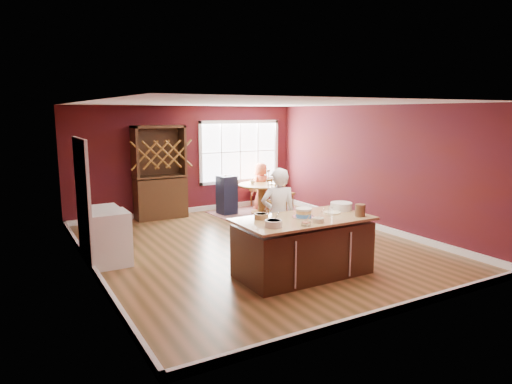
% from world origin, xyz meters
% --- Properties ---
extents(room_shell, '(7.00, 7.00, 7.00)m').
position_xyz_m(room_shell, '(0.00, 0.00, 1.35)').
color(room_shell, brown).
rests_on(room_shell, ground).
extents(window, '(2.36, 0.10, 1.66)m').
position_xyz_m(window, '(1.50, 3.47, 1.50)').
color(window, white).
rests_on(window, room_shell).
extents(doorway, '(0.08, 1.26, 2.13)m').
position_xyz_m(doorway, '(-2.97, 0.60, 1.02)').
color(doorway, white).
rests_on(doorway, room_shell).
extents(kitchen_island, '(2.13, 1.11, 0.92)m').
position_xyz_m(kitchen_island, '(-0.10, -1.70, 0.44)').
color(kitchen_island, '#3D2515').
rests_on(kitchen_island, ground).
extents(dining_table, '(1.20, 1.20, 0.75)m').
position_xyz_m(dining_table, '(1.60, 2.46, 0.53)').
color(dining_table, brown).
rests_on(dining_table, ground).
extents(baker, '(0.69, 0.57, 1.63)m').
position_xyz_m(baker, '(-0.10, -0.99, 0.82)').
color(baker, white).
rests_on(baker, ground).
extents(layer_cake, '(0.35, 0.35, 0.14)m').
position_xyz_m(layer_cake, '(-0.07, -1.67, 0.99)').
color(layer_cake, silver).
rests_on(layer_cake, kitchen_island).
extents(bowl_blue, '(0.25, 0.25, 0.10)m').
position_xyz_m(bowl_blue, '(-0.79, -1.94, 0.97)').
color(bowl_blue, silver).
rests_on(bowl_blue, kitchen_island).
extents(bowl_yellow, '(0.22, 0.22, 0.08)m').
position_xyz_m(bowl_yellow, '(-0.70, -1.43, 0.96)').
color(bowl_yellow, olive).
rests_on(bowl_yellow, kitchen_island).
extents(bowl_pink, '(0.14, 0.14, 0.05)m').
position_xyz_m(bowl_pink, '(-0.35, -2.12, 0.95)').
color(bowl_pink, silver).
rests_on(bowl_pink, kitchen_island).
extents(bowl_olive, '(0.18, 0.18, 0.07)m').
position_xyz_m(bowl_olive, '(-0.07, -2.04, 0.95)').
color(bowl_olive, beige).
rests_on(bowl_olive, kitchen_island).
extents(drinking_glass, '(0.08, 0.08, 0.15)m').
position_xyz_m(drinking_glass, '(0.35, -1.81, 1.00)').
color(drinking_glass, silver).
rests_on(drinking_glass, kitchen_island).
extents(dinner_plate, '(0.28, 0.28, 0.02)m').
position_xyz_m(dinner_plate, '(0.52, -1.65, 0.93)').
color(dinner_plate, beige).
rests_on(dinner_plate, kitchen_island).
extents(white_tub, '(0.36, 0.36, 0.12)m').
position_xyz_m(white_tub, '(0.81, -1.53, 0.98)').
color(white_tub, white).
rests_on(white_tub, kitchen_island).
extents(stoneware_crock, '(0.16, 0.16, 0.19)m').
position_xyz_m(stoneware_crock, '(0.75, -2.05, 1.02)').
color(stoneware_crock, '#4D3E28').
rests_on(stoneware_crock, kitchen_island).
extents(rug, '(2.44, 1.94, 0.01)m').
position_xyz_m(rug, '(1.60, 2.46, 0.01)').
color(rug, brown).
rests_on(rug, ground).
extents(chair_east, '(0.40, 0.42, 0.99)m').
position_xyz_m(chair_east, '(2.32, 2.51, 0.50)').
color(chair_east, brown).
rests_on(chair_east, ground).
extents(chair_south, '(0.43, 0.41, 0.99)m').
position_xyz_m(chair_south, '(1.52, 1.61, 0.50)').
color(chair_south, brown).
rests_on(chair_south, ground).
extents(chair_north, '(0.56, 0.55, 1.02)m').
position_xyz_m(chair_north, '(1.99, 3.26, 0.51)').
color(chair_north, olive).
rests_on(chair_north, ground).
extents(seated_woman, '(0.70, 0.58, 1.23)m').
position_xyz_m(seated_woman, '(1.84, 2.92, 0.62)').
color(seated_woman, '#DA5C39').
rests_on(seated_woman, ground).
extents(high_chair, '(0.45, 0.45, 1.01)m').
position_xyz_m(high_chair, '(0.79, 2.83, 0.51)').
color(high_chair, black).
rests_on(high_chair, ground).
extents(toddler, '(0.18, 0.14, 0.26)m').
position_xyz_m(toddler, '(0.85, 2.81, 0.81)').
color(toddler, '#8CA5BF').
rests_on(toddler, high_chair).
extents(table_plate, '(0.21, 0.21, 0.02)m').
position_xyz_m(table_plate, '(1.82, 2.33, 0.76)').
color(table_plate, beige).
rests_on(table_plate, dining_table).
extents(table_cup, '(0.12, 0.12, 0.09)m').
position_xyz_m(table_cup, '(1.41, 2.60, 0.80)').
color(table_cup, white).
rests_on(table_cup, dining_table).
extents(hutch, '(1.22, 0.51, 2.24)m').
position_xyz_m(hutch, '(-0.80, 3.22, 1.12)').
color(hutch, black).
rests_on(hutch, ground).
extents(washer, '(0.63, 0.61, 0.91)m').
position_xyz_m(washer, '(-2.64, 0.28, 0.46)').
color(washer, white).
rests_on(washer, ground).
extents(dryer, '(0.61, 0.59, 0.88)m').
position_xyz_m(dryer, '(-2.64, 0.92, 0.44)').
color(dryer, silver).
rests_on(dryer, ground).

